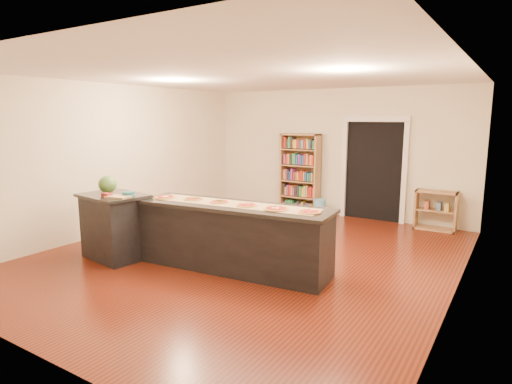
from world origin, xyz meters
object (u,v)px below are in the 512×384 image
Objects in this scene: low_shelf at (436,210)px; watermelon at (107,184)px; bookshelf at (300,173)px; waste_bin at (320,208)px; kitchen_island at (233,237)px; side_counter at (115,226)px.

watermelon is (-4.09, -4.45, 0.76)m from low_shelf.
waste_bin is (0.60, -0.20, -0.71)m from bookshelf.
kitchen_island reaches higher than low_shelf.
side_counter is at bearing -110.01° from waste_bin.
side_counter reaches higher than low_shelf.
kitchen_island is 3.76m from waste_bin.
side_counter is 0.66m from watermelon.
low_shelf is (2.08, 3.93, -0.10)m from kitchen_island.
waste_bin is 4.69m from watermelon.
low_shelf is at bearing -0.08° from bookshelf.
kitchen_island is 2.18m from watermelon.
waste_bin is at bearing 67.98° from watermelon.
side_counter is (-1.85, -0.56, 0.03)m from kitchen_island.
watermelon is at bearing -132.55° from low_shelf.
bookshelf is 4.60× the size of waste_bin.
bookshelf is 3.01m from low_shelf.
bookshelf is at bearing 161.18° from waste_bin.
kitchen_island is at bearing 14.50° from watermelon.
kitchen_island is 1.94m from side_counter.
low_shelf is at bearing 56.80° from kitchen_island.
side_counter is 2.58× the size of waste_bin.
side_counter is at bearing -168.67° from kitchen_island.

